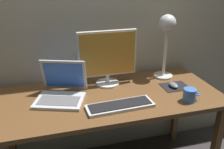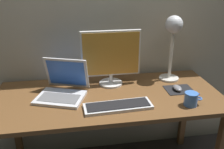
{
  "view_description": "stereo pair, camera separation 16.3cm",
  "coord_description": "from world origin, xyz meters",
  "views": [
    {
      "loc": [
        -0.39,
        -1.5,
        1.56
      ],
      "look_at": [
        0.01,
        -0.05,
        0.92
      ],
      "focal_mm": 39.67,
      "sensor_mm": 36.0,
      "label": 1
    },
    {
      "loc": [
        -0.23,
        -1.54,
        1.56
      ],
      "look_at": [
        0.01,
        -0.05,
        0.92
      ],
      "focal_mm": 39.67,
      "sensor_mm": 36.0,
      "label": 2
    }
  ],
  "objects": [
    {
      "name": "keyboard_main",
      "position": [
        0.03,
        -0.18,
        0.75
      ],
      "size": [
        0.45,
        0.16,
        0.03
      ],
      "color": "silver",
      "rests_on": "desk"
    },
    {
      "name": "laptop",
      "position": [
        -0.32,
        0.06,
        0.81
      ],
      "size": [
        0.4,
        0.39,
        0.25
      ],
      "color": "silver",
      "rests_on": "desk"
    },
    {
      "name": "back_wall",
      "position": [
        0.0,
        0.4,
        1.3
      ],
      "size": [
        4.8,
        0.06,
        2.6
      ],
      "primitive_type": "cube",
      "color": "#B2A893",
      "rests_on": "ground"
    },
    {
      "name": "desk_lamp",
      "position": [
        0.52,
        0.2,
        1.11
      ],
      "size": [
        0.16,
        0.16,
        0.51
      ],
      "color": "beige",
      "rests_on": "desk"
    },
    {
      "name": "mouse",
      "position": [
        0.51,
        -0.01,
        0.76
      ],
      "size": [
        0.06,
        0.1,
        0.03
      ],
      "primitive_type": "ellipsoid",
      "color": "slate",
      "rests_on": "mousepad"
    },
    {
      "name": "desk",
      "position": [
        0.0,
        0.0,
        0.66
      ],
      "size": [
        1.6,
        0.7,
        0.74
      ],
      "color": "brown",
      "rests_on": "ground"
    },
    {
      "name": "pen",
      "position": [
        0.58,
        -0.13,
        0.74
      ],
      "size": [
        0.12,
        0.09,
        0.01
      ],
      "primitive_type": "cylinder",
      "rotation": [
        0.0,
        1.57,
        0.6
      ],
      "color": "#2633A5",
      "rests_on": "desk"
    },
    {
      "name": "monitor",
      "position": [
        0.04,
        0.18,
        0.97
      ],
      "size": [
        0.44,
        0.18,
        0.42
      ],
      "color": "silver",
      "rests_on": "desk"
    },
    {
      "name": "mousepad",
      "position": [
        0.52,
        -0.0,
        0.74
      ],
      "size": [
        0.2,
        0.16,
        0.0
      ],
      "primitive_type": "cube",
      "color": "black",
      "rests_on": "desk"
    },
    {
      "name": "coffee_mug",
      "position": [
        0.51,
        -0.22,
        0.78
      ],
      "size": [
        0.12,
        0.09,
        0.09
      ],
      "color": "#3F72CC",
      "rests_on": "desk"
    }
  ]
}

